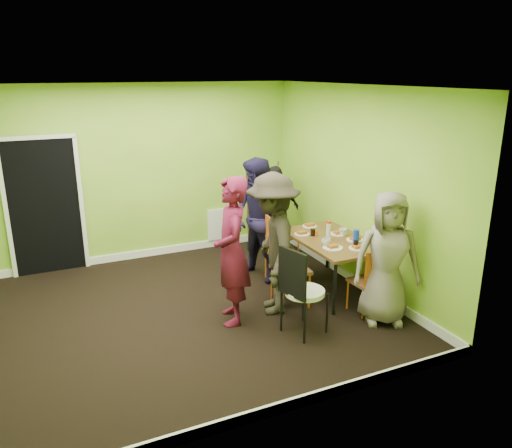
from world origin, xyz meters
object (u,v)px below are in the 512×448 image
at_px(easel, 260,207).
at_px(person_front_end, 387,258).
at_px(chair_left_far, 276,245).
at_px(blue_bottle, 356,236).
at_px(chair_bentwood, 300,287).
at_px(person_back_end, 276,211).
at_px(thermos, 328,232).
at_px(dining_table, 332,242).
at_px(orange_bottle, 316,233).
at_px(person_left_far, 258,221).
at_px(chair_left_near, 285,263).
at_px(chair_back_end, 278,219).
at_px(person_left_near, 273,244).
at_px(person_standing, 232,251).
at_px(chair_front_end, 370,277).

distance_m(easel, person_front_end, 2.99).
bearing_deg(chair_left_far, blue_bottle, 51.19).
bearing_deg(chair_bentwood, person_back_end, 143.04).
bearing_deg(thermos, dining_table, 21.06).
xyz_separation_m(easel, orange_bottle, (0.06, -1.72, 0.03)).
bearing_deg(dining_table, person_left_far, 136.93).
xyz_separation_m(chair_left_near, thermos, (0.75, 0.16, 0.27)).
height_order(chair_back_end, orange_bottle, chair_back_end).
relative_size(dining_table, blue_bottle, 7.88).
bearing_deg(person_left_near, person_front_end, 73.23).
relative_size(chair_back_end, thermos, 3.90).
bearing_deg(chair_bentwood, orange_bottle, 125.49).
relative_size(chair_left_near, person_back_end, 0.70).
distance_m(dining_table, person_left_far, 1.10).
distance_m(dining_table, easel, 1.91).
distance_m(chair_bentwood, person_standing, 0.92).
relative_size(chair_back_end, person_standing, 0.52).
xyz_separation_m(thermos, person_left_near, (-0.95, -0.20, 0.03)).
relative_size(blue_bottle, person_back_end, 0.13).
bearing_deg(dining_table, orange_bottle, 128.50).
bearing_deg(chair_left_far, orange_bottle, 59.61).
bearing_deg(thermos, easel, 93.64).
bearing_deg(chair_front_end, easel, 91.47).
height_order(thermos, person_left_far, person_left_far).
relative_size(chair_left_far, chair_left_near, 0.95).
height_order(dining_table, chair_bentwood, chair_bentwood).
xyz_separation_m(dining_table, chair_left_near, (-0.84, -0.19, -0.10)).
relative_size(dining_table, person_left_near, 0.83).
bearing_deg(dining_table, person_front_end, -85.94).
height_order(chair_front_end, person_left_near, person_left_near).
distance_m(thermos, person_standing, 1.54).
height_order(thermos, person_left_near, person_left_near).
relative_size(chair_front_end, person_left_far, 0.49).
relative_size(chair_back_end, person_front_end, 0.58).
relative_size(chair_bentwood, person_left_far, 0.60).
bearing_deg(chair_front_end, person_front_end, -81.58).
relative_size(chair_left_near, person_left_near, 0.59).
relative_size(thermos, person_left_near, 0.13).
bearing_deg(blue_bottle, orange_bottle, 125.08).
distance_m(chair_left_far, person_front_end, 1.76).
distance_m(chair_left_far, person_standing, 1.35).
bearing_deg(person_back_end, thermos, 82.05).
bearing_deg(person_left_far, person_left_near, -36.56).
bearing_deg(easel, person_left_far, -116.21).
distance_m(person_left_far, person_back_end, 1.10).
distance_m(easel, person_left_near, 2.30).
xyz_separation_m(chair_left_near, chair_bentwood, (-0.18, -0.74, 0.00)).
bearing_deg(person_back_end, blue_bottle, 90.50).
relative_size(thermos, person_standing, 0.13).
bearing_deg(dining_table, person_standing, -170.04).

